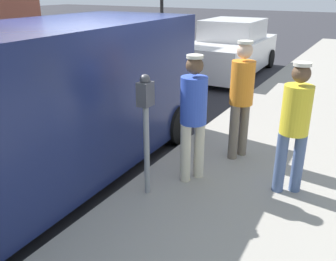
{
  "coord_description": "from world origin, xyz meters",
  "views": [
    {
      "loc": [
        3.58,
        -4.08,
        2.58
      ],
      "look_at": [
        1.65,
        -0.73,
        1.05
      ],
      "focal_mm": 38.9,
      "sensor_mm": 36.0,
      "label": 1
    }
  ],
  "objects_px": {
    "pedestrian_in_orange": "(242,93)",
    "pedestrian_in_yellow": "(295,122)",
    "parked_sedan_ahead": "(230,50)",
    "parked_van": "(41,103)",
    "pedestrian_in_blue": "(193,111)",
    "parking_meter_near": "(146,115)"
  },
  "relations": [
    {
      "from": "parked_van",
      "to": "parked_sedan_ahead",
      "type": "xyz_separation_m",
      "value": [
        -0.29,
        7.71,
        -0.41
      ]
    },
    {
      "from": "pedestrian_in_orange",
      "to": "pedestrian_in_yellow",
      "type": "bearing_deg",
      "value": -36.37
    },
    {
      "from": "pedestrian_in_blue",
      "to": "parked_van",
      "type": "distance_m",
      "value": 2.0
    },
    {
      "from": "pedestrian_in_blue",
      "to": "parked_sedan_ahead",
      "type": "distance_m",
      "value": 7.21
    },
    {
      "from": "pedestrian_in_yellow",
      "to": "pedestrian_in_blue",
      "type": "height_order",
      "value": "pedestrian_in_blue"
    },
    {
      "from": "parked_sedan_ahead",
      "to": "parked_van",
      "type": "bearing_deg",
      "value": -87.82
    },
    {
      "from": "pedestrian_in_yellow",
      "to": "pedestrian_in_blue",
      "type": "xyz_separation_m",
      "value": [
        -1.19,
        -0.31,
        0.02
      ]
    },
    {
      "from": "pedestrian_in_blue",
      "to": "parking_meter_near",
      "type": "bearing_deg",
      "value": -118.09
    },
    {
      "from": "parked_van",
      "to": "parked_sedan_ahead",
      "type": "distance_m",
      "value": 7.72
    },
    {
      "from": "pedestrian_in_yellow",
      "to": "pedestrian_in_orange",
      "type": "height_order",
      "value": "pedestrian_in_orange"
    },
    {
      "from": "pedestrian_in_yellow",
      "to": "parked_sedan_ahead",
      "type": "height_order",
      "value": "pedestrian_in_yellow"
    },
    {
      "from": "pedestrian_in_yellow",
      "to": "pedestrian_in_blue",
      "type": "bearing_deg",
      "value": -165.27
    },
    {
      "from": "pedestrian_in_yellow",
      "to": "pedestrian_in_orange",
      "type": "xyz_separation_m",
      "value": [
        -0.9,
        0.66,
        0.07
      ]
    },
    {
      "from": "pedestrian_in_yellow",
      "to": "pedestrian_in_orange",
      "type": "distance_m",
      "value": 1.12
    },
    {
      "from": "pedestrian_in_yellow",
      "to": "pedestrian_in_blue",
      "type": "relative_size",
      "value": 0.98
    },
    {
      "from": "parking_meter_near",
      "to": "pedestrian_in_yellow",
      "type": "relative_size",
      "value": 0.92
    },
    {
      "from": "parked_sedan_ahead",
      "to": "pedestrian_in_orange",
      "type": "bearing_deg",
      "value": -67.82
    },
    {
      "from": "pedestrian_in_yellow",
      "to": "parked_van",
      "type": "bearing_deg",
      "value": -159.34
    },
    {
      "from": "pedestrian_in_orange",
      "to": "pedestrian_in_blue",
      "type": "height_order",
      "value": "pedestrian_in_orange"
    },
    {
      "from": "pedestrian_in_orange",
      "to": "pedestrian_in_blue",
      "type": "relative_size",
      "value": 1.04
    },
    {
      "from": "parking_meter_near",
      "to": "pedestrian_in_orange",
      "type": "distance_m",
      "value": 1.7
    },
    {
      "from": "pedestrian_in_blue",
      "to": "parked_sedan_ahead",
      "type": "relative_size",
      "value": 0.38
    }
  ]
}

